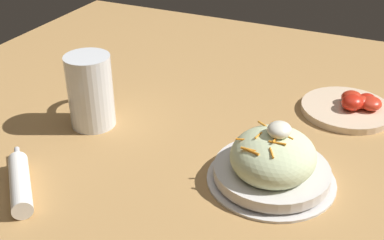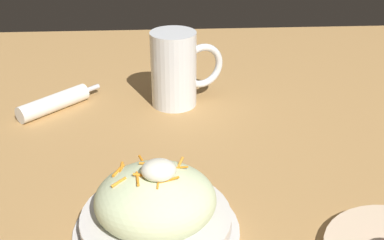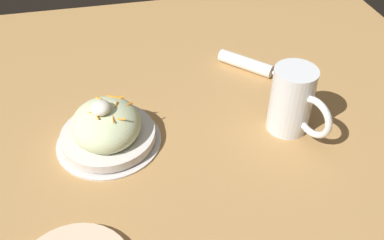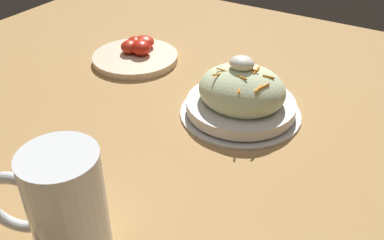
# 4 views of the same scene
# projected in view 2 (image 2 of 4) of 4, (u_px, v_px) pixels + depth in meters

# --- Properties ---
(ground_plane) EXTENTS (1.43, 1.43, 0.00)m
(ground_plane) POSITION_uv_depth(u_px,v_px,m) (192.00, 161.00, 0.80)
(ground_plane) COLOR #B2844C
(salad_plate) EXTENTS (0.22, 0.22, 0.11)m
(salad_plate) POSITION_uv_depth(u_px,v_px,m) (156.00, 209.00, 0.63)
(salad_plate) COLOR silver
(salad_plate) RESTS_ON ground_plane
(beer_mug) EXTENTS (0.15, 0.09, 0.15)m
(beer_mug) POSITION_uv_depth(u_px,v_px,m) (175.00, 72.00, 0.96)
(beer_mug) COLOR white
(beer_mug) RESTS_ON ground_plane
(napkin_roll) EXTENTS (0.15, 0.14, 0.03)m
(napkin_roll) POSITION_uv_depth(u_px,v_px,m) (54.00, 103.00, 0.96)
(napkin_roll) COLOR white
(napkin_roll) RESTS_ON ground_plane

